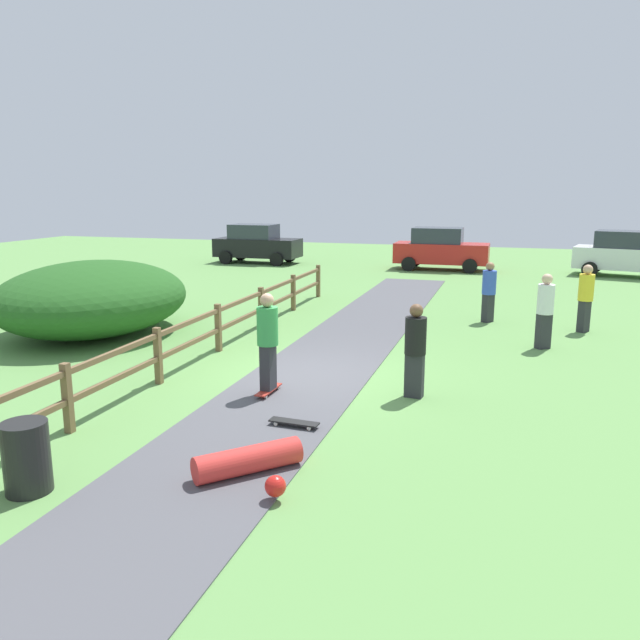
{
  "coord_description": "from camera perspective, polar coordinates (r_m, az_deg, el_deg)",
  "views": [
    {
      "loc": [
        3.74,
        -11.4,
        3.68
      ],
      "look_at": [
        0.0,
        0.75,
        1.0
      ],
      "focal_mm": 35.22,
      "sensor_mm": 36.0,
      "label": 1
    }
  ],
  "objects": [
    {
      "name": "skater_fallen",
      "position": [
        8.38,
        -6.35,
        -12.7
      ],
      "size": [
        1.37,
        1.36,
        0.36
      ],
      "color": "red",
      "rests_on": "asphalt_path"
    },
    {
      "name": "trash_bin",
      "position": [
        8.63,
        -25.11,
        -11.23
      ],
      "size": [
        0.56,
        0.56,
        0.9
      ],
      "primitive_type": "cylinder",
      "color": "black",
      "rests_on": "ground_plane"
    },
    {
      "name": "parked_car_black",
      "position": [
        31.63,
        -5.77,
        6.91
      ],
      "size": [
        4.22,
        2.04,
        1.92
      ],
      "color": "black",
      "rests_on": "ground_plane"
    },
    {
      "name": "skateboard_loose",
      "position": [
        9.95,
        -2.38,
        -9.26
      ],
      "size": [
        0.81,
        0.24,
        0.08
      ],
      "color": "black",
      "rests_on": "asphalt_path"
    },
    {
      "name": "parked_car_red",
      "position": [
        29.34,
        10.89,
        6.37
      ],
      "size": [
        4.21,
        2.02,
        1.92
      ],
      "color": "red",
      "rests_on": "ground_plane"
    },
    {
      "name": "wooden_fence",
      "position": [
        13.39,
        -11.67,
        -1.35
      ],
      "size": [
        0.12,
        18.12,
        1.1
      ],
      "color": "brown",
      "rests_on": "ground_plane"
    },
    {
      "name": "bystander_white",
      "position": [
        15.4,
        19.78,
        1.07
      ],
      "size": [
        0.53,
        0.53,
        1.76
      ],
      "color": "#2D2D33",
      "rests_on": "ground_plane"
    },
    {
      "name": "parked_car_white",
      "position": [
        29.54,
        26.11,
        5.41
      ],
      "size": [
        4.48,
        2.71,
        1.92
      ],
      "color": "silver",
      "rests_on": "ground_plane"
    },
    {
      "name": "asphalt_path",
      "position": [
        12.55,
        -1.02,
        -5.1
      ],
      "size": [
        2.4,
        28.0,
        0.02
      ],
      "primitive_type": "cube",
      "color": "#515156",
      "rests_on": "ground_plane"
    },
    {
      "name": "bystander_blue",
      "position": [
        18.05,
        15.1,
        2.71
      ],
      "size": [
        0.53,
        0.53,
        1.68
      ],
      "color": "#2D2D33",
      "rests_on": "ground_plane"
    },
    {
      "name": "bystander_black",
      "position": [
        11.22,
        8.65,
        -2.38
      ],
      "size": [
        0.42,
        0.42,
        1.7
      ],
      "color": "#2D2D33",
      "rests_on": "ground_plane"
    },
    {
      "name": "bush_large",
      "position": [
        16.98,
        -19.95,
        1.89
      ],
      "size": [
        4.44,
        5.33,
        1.87
      ],
      "primitive_type": "ellipsoid",
      "color": "#23561E",
      "rests_on": "ground_plane"
    },
    {
      "name": "skater_riding",
      "position": [
        11.23,
        -4.78,
        -1.66
      ],
      "size": [
        0.39,
        0.81,
        1.84
      ],
      "color": "#B23326",
      "rests_on": "asphalt_path"
    },
    {
      "name": "bystander_yellow",
      "position": [
        17.59,
        22.99,
        2.11
      ],
      "size": [
        0.53,
        0.53,
        1.76
      ],
      "color": "#2D2D33",
      "rests_on": "ground_plane"
    },
    {
      "name": "ground_plane",
      "position": [
        12.55,
        -1.02,
        -5.14
      ],
      "size": [
        60.0,
        60.0,
        0.0
      ],
      "primitive_type": "plane",
      "color": "#60934C"
    }
  ]
}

